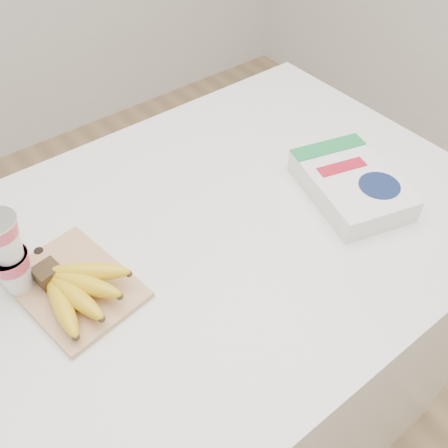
% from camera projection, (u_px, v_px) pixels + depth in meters
% --- Properties ---
extents(room, '(4.00, 4.00, 4.00)m').
position_uv_depth(room, '(195.00, 97.00, 0.84)').
color(room, tan).
rests_on(room, ground).
extents(table, '(1.35, 0.90, 1.01)m').
position_uv_depth(table, '(207.00, 354.00, 1.44)').
color(table, white).
rests_on(table, ground).
extents(cutting_board, '(0.23, 0.28, 0.01)m').
position_uv_depth(cutting_board, '(74.00, 286.00, 0.98)').
color(cutting_board, tan).
rests_on(cutting_board, table).
extents(bananas, '(0.17, 0.19, 0.07)m').
position_uv_depth(bananas, '(76.00, 288.00, 0.93)').
color(bananas, '#382816').
rests_on(bananas, cutting_board).
extents(yogurt_stack, '(0.08, 0.08, 0.18)m').
position_uv_depth(yogurt_stack, '(7.00, 253.00, 0.90)').
color(yogurt_stack, white).
rests_on(yogurt_stack, cutting_board).
extents(cereal_box, '(0.25, 0.31, 0.06)m').
position_uv_depth(cereal_box, '(351.00, 184.00, 1.15)').
color(cereal_box, white).
rests_on(cereal_box, table).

